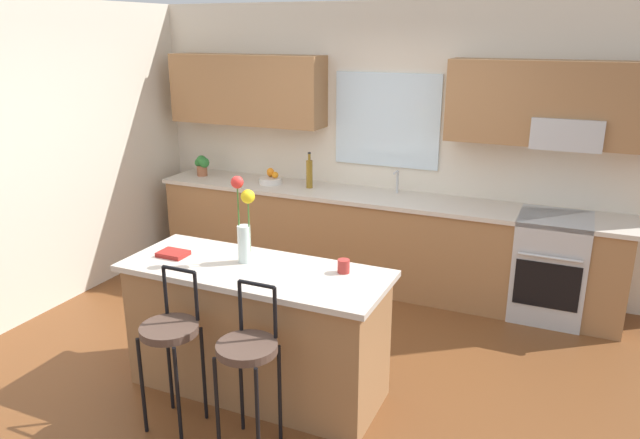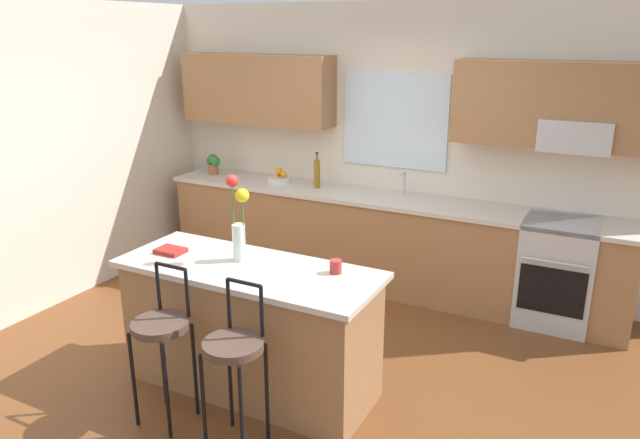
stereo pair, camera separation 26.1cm
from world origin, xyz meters
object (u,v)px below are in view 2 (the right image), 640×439
at_px(mug_ceramic, 336,267).
at_px(bar_stool_near, 162,332).
at_px(flower_vase, 239,221).
at_px(potted_plant_small, 213,163).
at_px(cookbook, 171,251).
at_px(fruit_bowl_oranges, 279,178).
at_px(bottle_olive_oil, 317,173).
at_px(kitchen_island, 250,327).
at_px(oven_range, 557,272).
at_px(bar_stool_middle, 234,353).

bearing_deg(mug_ceramic, bar_stool_near, -138.92).
xyz_separation_m(flower_vase, potted_plant_small, (-1.73, 2.00, -0.15)).
bearing_deg(mug_ceramic, cookbook, -170.33).
distance_m(fruit_bowl_oranges, bottle_olive_oil, 0.45).
height_order(kitchen_island, bottle_olive_oil, bottle_olive_oil).
bearing_deg(bar_stool_near, kitchen_island, 64.22).
relative_size(fruit_bowl_oranges, bottle_olive_oil, 0.66).
distance_m(oven_range, potted_plant_small, 3.66).
bearing_deg(oven_range, mug_ceramic, -122.54).
xyz_separation_m(oven_range, flower_vase, (-1.88, -1.98, 0.74)).
xyz_separation_m(cookbook, potted_plant_small, (-1.21, 2.11, 0.11)).
relative_size(bar_stool_near, fruit_bowl_oranges, 4.34).
relative_size(oven_range, flower_vase, 1.53).
height_order(bar_stool_middle, mug_ceramic, bar_stool_middle).
xyz_separation_m(oven_range, potted_plant_small, (-3.61, 0.02, 0.59)).
xyz_separation_m(bar_stool_middle, cookbook, (-0.91, 0.53, 0.30)).
relative_size(cookbook, fruit_bowl_oranges, 0.83).
xyz_separation_m(bottle_olive_oil, potted_plant_small, (-1.28, -0.00, -0.02)).
height_order(oven_range, kitchen_island, same).
relative_size(oven_range, potted_plant_small, 4.10).
height_order(mug_ceramic, cookbook, mug_ceramic).
height_order(bar_stool_middle, potted_plant_small, potted_plant_small).
relative_size(bar_stool_middle, bottle_olive_oil, 2.88).
distance_m(bar_stool_middle, potted_plant_small, 3.41).
xyz_separation_m(oven_range, mug_ceramic, (-1.20, -1.88, 0.51)).
relative_size(cookbook, bottle_olive_oil, 0.55).
xyz_separation_m(kitchen_island, cookbook, (-0.63, -0.04, 0.47)).
bearing_deg(bar_stool_middle, mug_ceramic, 68.02).
height_order(bar_stool_near, bottle_olive_oil, bottle_olive_oil).
relative_size(mug_ceramic, potted_plant_small, 0.40).
bearing_deg(flower_vase, potted_plant_small, 130.85).
bearing_deg(bar_stool_middle, oven_range, 60.23).
bearing_deg(potted_plant_small, cookbook, -60.20).
relative_size(bottle_olive_oil, potted_plant_small, 1.61).
xyz_separation_m(kitchen_island, bar_stool_near, (-0.27, -0.57, 0.17)).
bearing_deg(bar_stool_near, potted_plant_small, 120.65).
bearing_deg(kitchen_island, bottle_olive_oil, 105.05).
xyz_separation_m(kitchen_island, bottle_olive_oil, (-0.56, 2.08, 0.61)).
bearing_deg(bar_stool_near, flower_vase, 75.59).
distance_m(kitchen_island, flower_vase, 0.75).
bearing_deg(fruit_bowl_oranges, mug_ceramic, -50.51).
bearing_deg(cookbook, bar_stool_middle, -30.45).
xyz_separation_m(bar_stool_middle, bottle_olive_oil, (-0.83, 2.64, 0.43)).
distance_m(flower_vase, potted_plant_small, 2.65).
distance_m(kitchen_island, bottle_olive_oil, 2.23).
distance_m(flower_vase, mug_ceramic, 0.73).
height_order(flower_vase, fruit_bowl_oranges, flower_vase).
bearing_deg(bottle_olive_oil, cookbook, -92.05).
bearing_deg(bar_stool_near, bar_stool_middle, 0.00).
bearing_deg(potted_plant_small, oven_range, -0.37).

